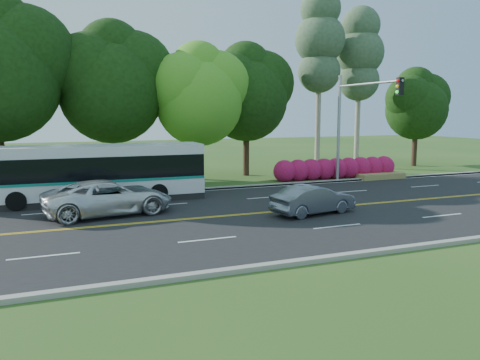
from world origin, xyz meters
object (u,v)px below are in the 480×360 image
object	(u,v)px
traffic_signal	(356,111)
transit_bus	(93,174)
suv	(109,197)
sedan	(313,200)

from	to	relation	value
traffic_signal	transit_bus	size ratio (longest dim) A/B	0.63
traffic_signal	suv	world-z (taller)	traffic_signal
transit_bus	sedan	bearing A→B (deg)	-35.94
sedan	suv	bearing A→B (deg)	58.87
sedan	suv	distance (m)	9.26
transit_bus	sedan	distance (m)	11.30
transit_bus	suv	bearing A→B (deg)	-83.00
traffic_signal	suv	size ratio (longest dim) A/B	1.23
traffic_signal	transit_bus	xyz separation A→B (m)	(-15.77, 0.22, -3.20)
suv	transit_bus	bearing A→B (deg)	-2.67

